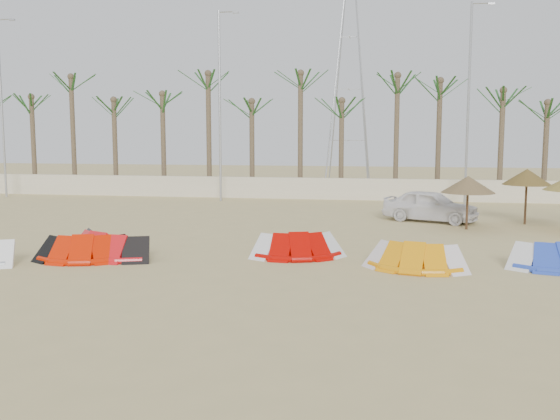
% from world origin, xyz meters
% --- Properties ---
extents(ground, '(120.00, 120.00, 0.00)m').
position_xyz_m(ground, '(0.00, 0.00, 0.00)').
color(ground, tan).
rests_on(ground, ground).
extents(boundary_wall, '(60.00, 0.30, 1.30)m').
position_xyz_m(boundary_wall, '(0.00, 22.00, 0.65)').
color(boundary_wall, beige).
rests_on(boundary_wall, ground).
extents(palm_line, '(52.00, 4.00, 7.70)m').
position_xyz_m(palm_line, '(0.67, 23.50, 6.44)').
color(palm_line, brown).
rests_on(palm_line, ground).
extents(lamp_a, '(1.25, 0.14, 11.00)m').
position_xyz_m(lamp_a, '(-19.96, 20.00, 5.77)').
color(lamp_a, '#A5A8AD').
rests_on(lamp_a, ground).
extents(lamp_b, '(1.25, 0.14, 11.00)m').
position_xyz_m(lamp_b, '(-5.96, 20.00, 5.77)').
color(lamp_b, '#A5A8AD').
rests_on(lamp_b, ground).
extents(lamp_c, '(1.25, 0.14, 11.00)m').
position_xyz_m(lamp_c, '(8.04, 20.00, 5.77)').
color(lamp_c, '#A5A8AD').
rests_on(lamp_c, ground).
extents(pylon, '(3.00, 3.00, 14.00)m').
position_xyz_m(pylon, '(1.00, 28.00, 0.00)').
color(pylon, '#A5A8AD').
rests_on(pylon, ground).
extents(kite_red_left, '(3.33, 2.15, 0.90)m').
position_xyz_m(kite_red_left, '(-5.64, 2.66, 0.42)').
color(kite_red_left, red).
rests_on(kite_red_left, ground).
extents(kite_red_mid, '(4.05, 2.80, 0.90)m').
position_xyz_m(kite_red_mid, '(-5.26, 3.39, 0.42)').
color(kite_red_mid, red).
rests_on(kite_red_mid, ground).
extents(kite_red_right, '(3.29, 2.23, 0.90)m').
position_xyz_m(kite_red_right, '(0.94, 4.29, 0.42)').
color(kite_red_right, '#B60500').
rests_on(kite_red_right, ground).
extents(kite_orange, '(3.19, 2.04, 0.90)m').
position_xyz_m(kite_orange, '(4.60, 3.07, 0.42)').
color(kite_orange, orange).
rests_on(kite_orange, ground).
extents(parasol_left, '(2.23, 2.23, 2.24)m').
position_xyz_m(parasol_left, '(7.06, 11.16, 1.89)').
color(parasol_left, '#4C331E').
rests_on(parasol_left, ground).
extents(parasol_right, '(2.12, 2.12, 2.46)m').
position_xyz_m(parasol_right, '(9.78, 13.09, 2.10)').
color(parasol_right, '#4C331E').
rests_on(parasol_right, ground).
extents(car, '(4.59, 3.20, 1.45)m').
position_xyz_m(car, '(5.70, 13.27, 0.73)').
color(car, white).
rests_on(car, ground).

